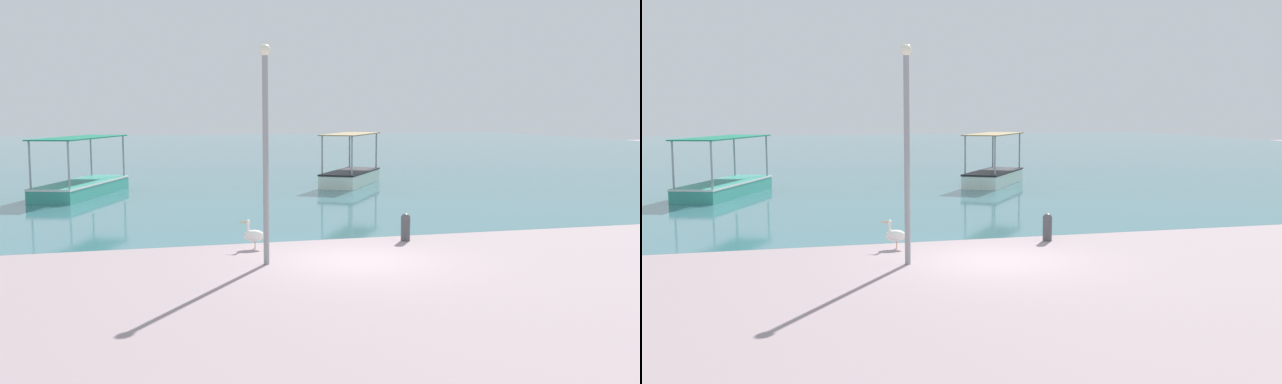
% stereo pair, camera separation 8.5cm
% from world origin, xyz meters
% --- Properties ---
extents(ground, '(120.00, 120.00, 0.00)m').
position_xyz_m(ground, '(0.00, 0.00, 0.00)').
color(ground, gray).
extents(harbor_water, '(110.00, 90.00, 0.00)m').
position_xyz_m(harbor_water, '(0.00, 48.00, 0.00)').
color(harbor_water, '#3C7079').
rests_on(harbor_water, ground).
extents(fishing_boat_far_left, '(4.33, 5.26, 2.57)m').
position_xyz_m(fishing_boat_far_left, '(5.39, 17.37, 0.53)').
color(fishing_boat_far_left, silver).
rests_on(fishing_boat_far_left, harbor_water).
extents(fishing_boat_near_left, '(4.03, 6.79, 2.56)m').
position_xyz_m(fishing_boat_near_left, '(-7.38, 16.22, 0.49)').
color(fishing_boat_near_left, teal).
rests_on(fishing_boat_near_left, harbor_water).
extents(pelican, '(0.80, 0.37, 0.80)m').
position_xyz_m(pelican, '(-2.17, 2.19, 0.38)').
color(pelican, '#E0997A').
rests_on(pelican, ground).
extents(lamp_post, '(0.28, 0.28, 5.28)m').
position_xyz_m(lamp_post, '(-2.20, 0.20, 2.99)').
color(lamp_post, gray).
rests_on(lamp_post, ground).
extents(mooring_bollard, '(0.28, 0.28, 0.80)m').
position_xyz_m(mooring_bollard, '(2.23, 2.22, 0.43)').
color(mooring_bollard, '#47474C').
rests_on(mooring_bollard, ground).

